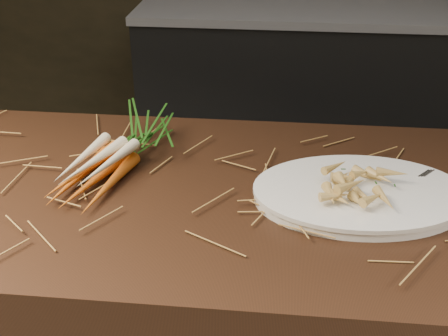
% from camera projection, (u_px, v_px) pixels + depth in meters
% --- Properties ---
extents(back_counter, '(1.82, 0.62, 0.84)m').
position_uv_depth(back_counter, '(313.00, 86.00, 3.01)').
color(back_counter, black).
rests_on(back_counter, ground).
extents(straw_bedding, '(1.40, 0.60, 0.02)m').
position_uv_depth(straw_bedding, '(218.00, 186.00, 1.17)').
color(straw_bedding, olive).
rests_on(straw_bedding, main_counter).
extents(root_veg_bunch, '(0.24, 0.44, 0.08)m').
position_uv_depth(root_veg_bunch, '(125.00, 144.00, 1.26)').
color(root_veg_bunch, '#C5641E').
rests_on(root_veg_bunch, main_counter).
extents(serving_platter, '(0.45, 0.32, 0.02)m').
position_uv_depth(serving_platter, '(359.00, 195.00, 1.13)').
color(serving_platter, white).
rests_on(serving_platter, main_counter).
extents(roasted_veg_heap, '(0.22, 0.17, 0.05)m').
position_uv_depth(roasted_veg_heap, '(361.00, 181.00, 1.11)').
color(roasted_veg_heap, tan).
rests_on(roasted_veg_heap, serving_platter).
extents(serving_fork, '(0.12, 0.13, 0.00)m').
position_uv_depth(serving_fork, '(438.00, 195.00, 1.10)').
color(serving_fork, silver).
rests_on(serving_fork, serving_platter).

